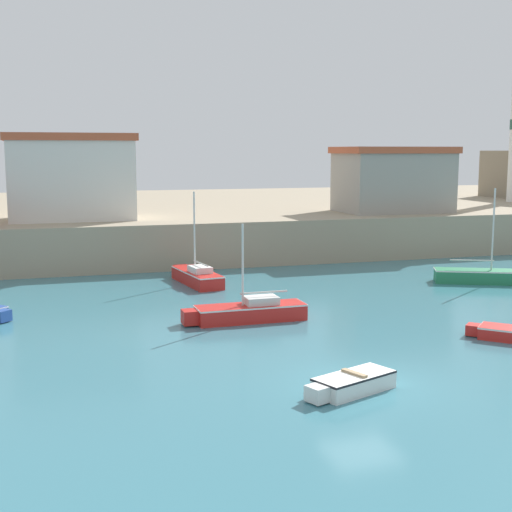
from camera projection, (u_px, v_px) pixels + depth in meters
The scene contains 8 objects.
ground_plane at pixel (362, 383), 23.93m from camera, with size 200.00×200.00×0.00m, color teal.
quay_seawall at pixel (156, 219), 65.28m from camera, with size 120.00×40.00×3.03m, color gray.
sailboat_red_0 at pixel (249, 311), 32.57m from camera, with size 5.73×1.55×4.48m.
dinghy_white_2 at pixel (351, 383), 22.94m from camera, with size 3.42×2.14×0.66m.
sailboat_red_5 at pixel (197, 276), 41.69m from camera, with size 2.20×5.76×5.38m.
sailboat_green_7 at pixel (486, 276), 41.89m from camera, with size 6.17×3.70×5.58m.
harbor_shed_near_wharf at pixel (71, 176), 48.71m from camera, with size 8.66×5.18×5.85m.
harbor_shed_mid_row at pixel (393, 179), 54.86m from camera, with size 8.47×5.71×4.98m.
Camera 1 is at (-10.13, -21.01, 7.74)m, focal length 50.00 mm.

